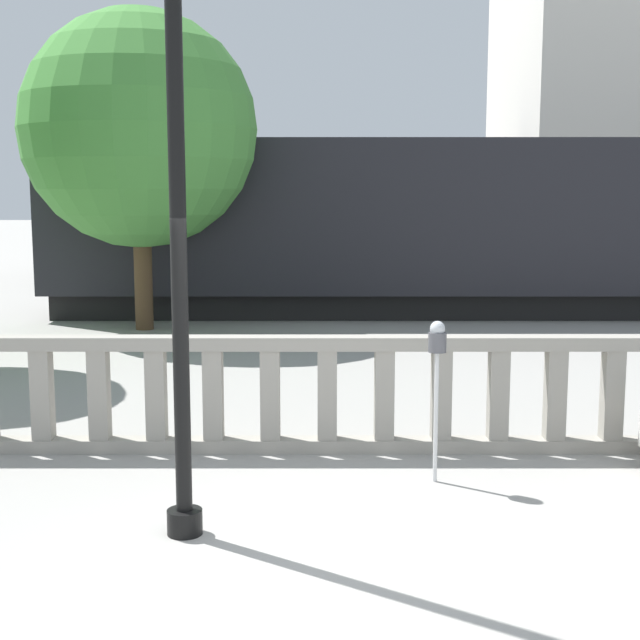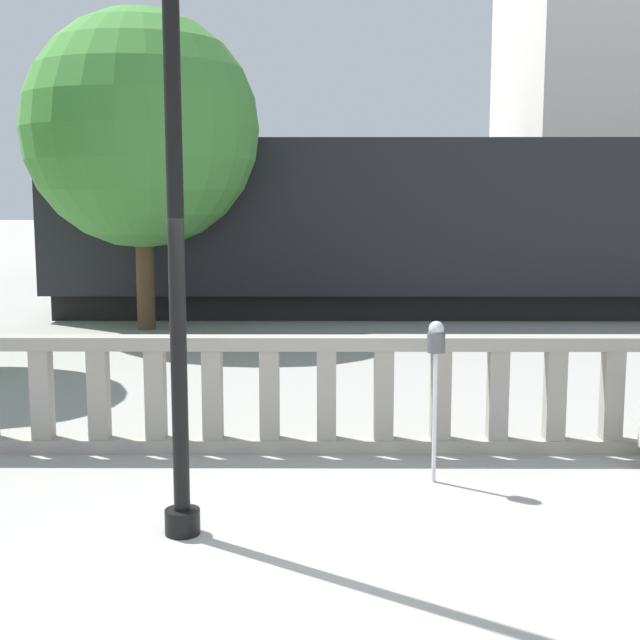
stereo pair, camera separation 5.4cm
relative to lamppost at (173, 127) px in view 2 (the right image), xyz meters
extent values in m
plane|color=gray|center=(1.15, -0.77, -3.18)|extent=(160.00, 160.00, 0.00)
cube|color=gray|center=(1.15, 2.28, -3.11)|extent=(14.08, 0.24, 0.14)
cube|color=gray|center=(1.15, 2.28, -2.03)|extent=(14.08, 0.24, 0.14)
cube|color=gray|center=(-1.81, 2.28, -2.57)|extent=(0.20, 0.20, 0.94)
cube|color=gray|center=(-1.22, 2.28, -2.57)|extent=(0.20, 0.20, 0.94)
cube|color=gray|center=(-0.63, 2.28, -2.57)|extent=(0.20, 0.20, 0.94)
cube|color=gray|center=(-0.04, 2.28, -2.57)|extent=(0.20, 0.20, 0.94)
cube|color=gray|center=(0.56, 2.28, -2.57)|extent=(0.20, 0.20, 0.94)
cube|color=gray|center=(1.15, 2.28, -2.57)|extent=(0.20, 0.20, 0.94)
cube|color=gray|center=(1.74, 2.28, -2.57)|extent=(0.20, 0.20, 0.94)
cube|color=gray|center=(2.33, 2.28, -2.57)|extent=(0.20, 0.20, 0.94)
cube|color=gray|center=(2.93, 2.28, -2.57)|extent=(0.20, 0.20, 0.94)
cube|color=gray|center=(3.52, 2.28, -2.57)|extent=(0.20, 0.20, 0.94)
cube|color=gray|center=(4.11, 2.28, -2.57)|extent=(0.20, 0.20, 0.94)
cylinder|color=black|center=(0.00, 0.00, -3.08)|extent=(0.28, 0.28, 0.20)
cylinder|color=black|center=(0.00, 0.00, -0.52)|extent=(0.13, 0.13, 4.91)
cylinder|color=silver|center=(2.15, 1.30, -2.56)|extent=(0.04, 0.04, 1.23)
cylinder|color=#4C4C51|center=(2.15, 1.30, -1.85)|extent=(0.17, 0.17, 0.18)
sphere|color=#B2B7BC|center=(2.15, 1.30, -1.72)|extent=(0.14, 0.14, 0.14)
cube|color=black|center=(4.87, 12.91, -2.90)|extent=(19.01, 2.24, 0.55)
cube|color=black|center=(4.87, 12.91, -1.01)|extent=(19.39, 2.81, 3.24)
cube|color=black|center=(6.68, 21.69, -2.90)|extent=(27.25, 2.09, 0.55)
cube|color=black|center=(6.68, 21.69, -1.05)|extent=(27.80, 2.61, 3.16)
cylinder|color=#4C3823|center=(-2.40, 10.65, -2.09)|extent=(0.35, 0.35, 2.18)
sphere|color=#428438|center=(-2.40, 10.65, 0.70)|extent=(4.54, 4.54, 4.54)
camera|label=1|loc=(1.07, -6.76, -0.48)|focal=50.00mm
camera|label=2|loc=(1.13, -6.76, -0.48)|focal=50.00mm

